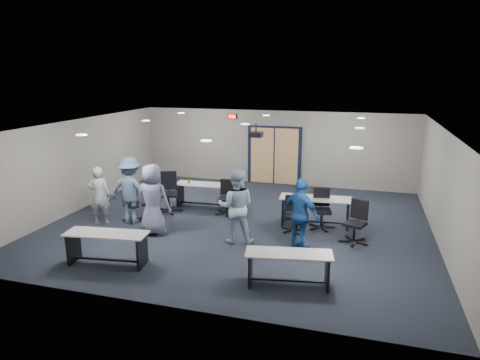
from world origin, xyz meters
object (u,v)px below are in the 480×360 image
(table_front_right, at_px, (289,263))
(person_lightblue, at_px, (236,206))
(person_back, at_px, (130,190))
(table_back_right, at_px, (315,206))
(table_front_left, at_px, (107,243))
(person_plaid, at_px, (153,199))
(chair_back_d, at_px, (322,209))
(chair_back_c, at_px, (293,214))
(chair_loose_right, at_px, (355,222))
(table_back_left, at_px, (204,191))
(person_navy, at_px, (301,215))
(chair_back_b, at_px, (226,198))
(person_gray, at_px, (99,195))
(chair_loose_left, at_px, (134,203))
(chair_back_a, at_px, (168,193))

(table_front_right, height_order, person_lightblue, person_lightblue)
(table_front_right, height_order, person_back, person_back)
(table_front_right, distance_m, person_back, 5.38)
(table_back_right, relative_size, person_lightblue, 1.07)
(table_front_left, xyz_separation_m, person_plaid, (0.11, 1.91, 0.43))
(chair_back_d, relative_size, person_plaid, 0.58)
(chair_back_c, xyz_separation_m, chair_loose_right, (1.55, -0.35, 0.06))
(chair_back_d, relative_size, chair_loose_right, 1.01)
(person_plaid, bearing_deg, table_back_left, -101.58)
(table_front_right, bearing_deg, chair_back_d, 75.08)
(table_back_right, relative_size, chair_back_c, 2.10)
(table_front_left, xyz_separation_m, table_back_left, (0.55, 4.40, 0.01))
(chair_back_d, distance_m, person_navy, 1.65)
(chair_back_b, relative_size, person_back, 0.54)
(person_lightblue, bearing_deg, table_front_right, 120.87)
(table_back_left, bearing_deg, person_back, -130.52)
(chair_loose_right, relative_size, person_navy, 0.61)
(chair_back_c, xyz_separation_m, person_plaid, (-3.40, -1.16, 0.45))
(person_gray, bearing_deg, person_lightblue, 162.28)
(table_front_left, relative_size, chair_loose_left, 1.80)
(table_back_right, distance_m, chair_back_a, 4.30)
(table_front_right, xyz_separation_m, chair_loose_left, (-4.76, 2.48, 0.05))
(person_back, bearing_deg, chair_loose_left, -115.12)
(table_back_left, bearing_deg, person_lightblue, -56.92)
(chair_back_d, height_order, chair_loose_left, chair_back_d)
(table_front_right, xyz_separation_m, chair_loose_right, (1.16, 2.56, 0.06))
(chair_loose_left, bearing_deg, table_front_right, -90.82)
(table_front_right, relative_size, person_gray, 1.08)
(chair_back_b, height_order, chair_back_d, chair_back_d)
(table_front_right, distance_m, chair_back_d, 3.36)
(table_front_left, xyz_separation_m, chair_loose_right, (5.07, 2.72, 0.03))
(chair_back_c, distance_m, chair_loose_left, 4.39)
(chair_back_b, distance_m, chair_back_d, 2.83)
(person_lightblue, bearing_deg, chair_loose_right, -175.33)
(chair_loose_left, bearing_deg, table_back_left, -11.82)
(chair_back_b, xyz_separation_m, chair_loose_left, (-2.26, -1.28, 0.01))
(table_back_right, height_order, chair_back_d, chair_back_d)
(chair_back_a, relative_size, person_plaid, 0.65)
(chair_loose_right, xyz_separation_m, person_plaid, (-4.96, -0.81, 0.39))
(chair_loose_right, distance_m, person_gray, 6.73)
(chair_loose_left, relative_size, person_gray, 0.63)
(table_back_right, xyz_separation_m, person_lightblue, (-1.70, -1.74, 0.38))
(table_front_right, distance_m, person_lightblue, 2.44)
(table_back_left, bearing_deg, chair_back_c, -26.71)
(table_back_left, relative_size, chair_loose_left, 1.78)
(chair_back_b, height_order, person_back, person_back)
(table_front_left, xyz_separation_m, chair_back_c, (3.52, 3.07, -0.02))
(table_back_left, relative_size, chair_loose_right, 1.73)
(person_back, bearing_deg, chair_back_c, -174.88)
(chair_back_a, distance_m, chair_loose_left, 1.13)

